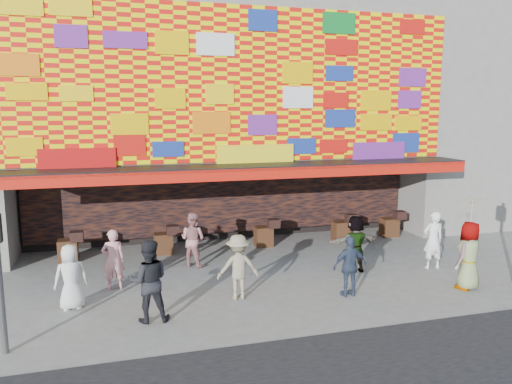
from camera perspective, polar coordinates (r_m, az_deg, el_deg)
ground at (r=13.32m, az=2.49°, el=-11.66°), size 90.00×90.00×0.00m
shop_building at (r=20.34m, az=-4.81°, el=10.68°), size 15.20×9.40×10.00m
neighbor_right at (r=26.07m, az=25.17°, el=11.25°), size 11.00×8.00×12.00m
ped_a at (r=12.98m, az=-20.41°, el=-9.08°), size 0.88×0.67×1.60m
ped_b at (r=13.99m, az=-15.99°, el=-7.42°), size 0.60×0.40×1.65m
ped_c at (r=11.73m, az=-12.18°, el=-9.90°), size 0.97×0.78×1.91m
ped_d at (r=12.83m, az=-2.06°, el=-8.54°), size 1.09×0.65×1.67m
ped_e at (r=13.21m, az=10.69°, el=-8.33°), size 0.95×0.42×1.60m
ped_f at (r=15.12m, az=11.25°, el=-5.83°), size 1.60×0.55×1.71m
ped_g at (r=14.61m, az=23.17°, el=-6.69°), size 1.06×0.89×1.85m
ped_h at (r=16.07m, az=19.60°, el=-5.19°), size 0.68×0.48×1.76m
ped_i at (r=15.49m, az=-7.24°, el=-5.38°), size 1.04×1.02×1.69m
parasol at (r=14.34m, az=23.48°, el=-2.11°), size 1.02×1.04×1.78m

